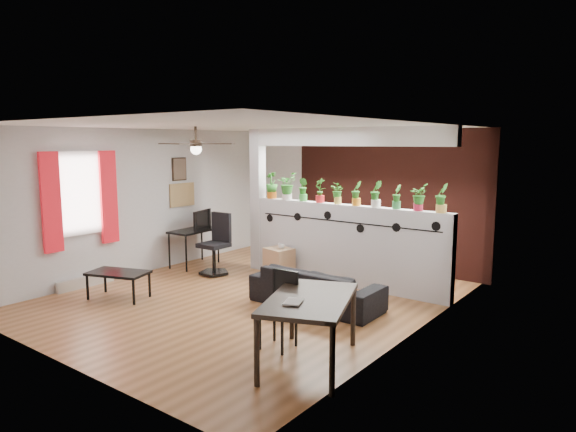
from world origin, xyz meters
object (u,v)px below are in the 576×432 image
(potted_plant_0, at_px, (272,184))
(computer_desk, at_px, (194,233))
(sofa, at_px, (316,288))
(dining_table, at_px, (310,304))
(cube_shelf, at_px, (279,263))
(office_chair, at_px, (216,248))
(coffee_table, at_px, (118,275))
(potted_plant_3, at_px, (320,189))
(potted_plant_6, at_px, (376,193))
(ceiling_fan, at_px, (196,145))
(potted_plant_4, at_px, (338,192))
(potted_plant_9, at_px, (442,197))
(cup, at_px, (281,246))
(potted_plant_7, at_px, (397,196))
(folding_chair, at_px, (282,302))
(potted_plant_8, at_px, (419,196))
(potted_plant_5, at_px, (356,192))
(potted_plant_1, at_px, (287,185))
(potted_plant_2, at_px, (303,189))

(potted_plant_0, bearing_deg, computer_desk, -157.85)
(sofa, relative_size, dining_table, 1.18)
(cube_shelf, bearing_deg, office_chair, -145.84)
(coffee_table, bearing_deg, computer_desk, 106.78)
(office_chair, height_order, coffee_table, office_chair)
(potted_plant_3, distance_m, potted_plant_6, 1.05)
(ceiling_fan, relative_size, potted_plant_4, 3.34)
(potted_plant_3, xyz_separation_m, sofa, (0.76, -1.23, -1.30))
(potted_plant_9, xyz_separation_m, coffee_table, (-3.96, -2.73, -1.21))
(cup, relative_size, dining_table, 0.07)
(potted_plant_0, xyz_separation_m, dining_table, (2.85, -2.90, -0.94))
(potted_plant_7, distance_m, folding_chair, 2.87)
(cube_shelf, relative_size, folding_chair, 0.60)
(sofa, height_order, cube_shelf, sofa)
(potted_plant_8, relative_size, sofa, 0.22)
(potted_plant_5, height_order, cup, potted_plant_5)
(dining_table, height_order, coffee_table, dining_table)
(folding_chair, height_order, coffee_table, folding_chair)
(potted_plant_4, height_order, potted_plant_7, potted_plant_7)
(potted_plant_1, height_order, potted_plant_4, potted_plant_1)
(office_chair, relative_size, coffee_table, 1.08)
(potted_plant_6, height_order, coffee_table, potted_plant_6)
(potted_plant_0, distance_m, potted_plant_4, 1.41)
(potted_plant_8, bearing_deg, cube_shelf, -171.86)
(potted_plant_0, xyz_separation_m, potted_plant_2, (0.70, 0.00, -0.04))
(potted_plant_7, distance_m, office_chair, 3.38)
(cube_shelf, distance_m, office_chair, 1.19)
(potted_plant_1, relative_size, potted_plant_3, 1.16)
(potted_plant_2, xyz_separation_m, potted_plant_3, (0.35, 0.00, 0.01))
(potted_plant_1, relative_size, potted_plant_5, 1.21)
(potted_plant_2, height_order, sofa, potted_plant_2)
(potted_plant_1, height_order, folding_chair, potted_plant_1)
(potted_plant_5, xyz_separation_m, potted_plant_9, (1.40, 0.00, 0.02))
(computer_desk, bearing_deg, office_chair, -14.31)
(potted_plant_0, height_order, computer_desk, potted_plant_0)
(potted_plant_1, distance_m, coffee_table, 3.21)
(potted_plant_2, xyz_separation_m, potted_plant_5, (1.05, 0.00, -0.00))
(potted_plant_6, bearing_deg, potted_plant_4, 180.00)
(potted_plant_9, height_order, coffee_table, potted_plant_9)
(potted_plant_1, relative_size, cup, 4.15)
(potted_plant_1, height_order, cube_shelf, potted_plant_1)
(sofa, xyz_separation_m, dining_table, (1.04, -1.67, 0.39))
(cube_shelf, bearing_deg, potted_plant_2, 62.91)
(potted_plant_1, bearing_deg, ceiling_fan, -101.65)
(potted_plant_0, height_order, potted_plant_1, potted_plant_1)
(ceiling_fan, relative_size, potted_plant_7, 3.20)
(sofa, distance_m, folding_chair, 1.56)
(potted_plant_5, relative_size, potted_plant_9, 0.92)
(potted_plant_5, bearing_deg, computer_desk, -169.59)
(potted_plant_5, distance_m, potted_plant_9, 1.40)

